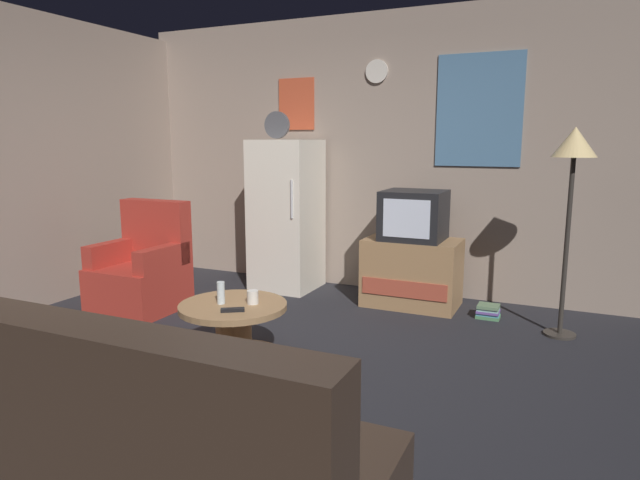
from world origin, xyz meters
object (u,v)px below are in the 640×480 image
at_px(book_stack, 488,311).
at_px(wine_glass, 221,293).
at_px(remote_control, 233,310).
at_px(couch, 153,466).
at_px(coffee_table, 234,334).
at_px(armchair, 143,272).
at_px(mug_ceramic_white, 253,297).
at_px(crt_tv, 414,215).
at_px(standing_lamp, 574,159).
at_px(tv_stand, 412,272).
at_px(fridge, 286,215).

bearing_deg(book_stack, wine_glass, -130.62).
bearing_deg(remote_control, couch, -100.30).
distance_m(coffee_table, remote_control, 0.28).
bearing_deg(remote_control, armchair, 117.74).
xyz_separation_m(remote_control, couch, (0.58, -1.41, -0.12)).
distance_m(mug_ceramic_white, armchair, 1.70).
relative_size(crt_tv, coffee_table, 0.75).
distance_m(standing_lamp, coffee_table, 2.75).
height_order(tv_stand, couch, couch).
bearing_deg(crt_tv, standing_lamp, -13.88).
distance_m(coffee_table, mug_ceramic_white, 0.29).
xyz_separation_m(wine_glass, mug_ceramic_white, (0.19, 0.09, -0.03)).
relative_size(remote_control, book_stack, 0.77).
relative_size(fridge, mug_ceramic_white, 19.67).
relative_size(crt_tv, remote_control, 3.60).
bearing_deg(coffee_table, tv_stand, 68.26).
relative_size(standing_lamp, armchair, 1.66).
height_order(wine_glass, book_stack, wine_glass).
bearing_deg(armchair, fridge, 54.65).
distance_m(tv_stand, wine_glass, 2.03).
relative_size(wine_glass, couch, 0.09).
bearing_deg(fridge, standing_lamp, -8.56).
xyz_separation_m(remote_control, book_stack, (1.33, 1.86, -0.37)).
relative_size(remote_control, armchair, 0.16).
distance_m(coffee_table, wine_glass, 0.30).
height_order(mug_ceramic_white, remote_control, mug_ceramic_white).
relative_size(wine_glass, remote_control, 1.00).
relative_size(fridge, coffee_table, 2.46).
relative_size(tv_stand, wine_glass, 5.60).
height_order(coffee_table, book_stack, coffee_table).
distance_m(tv_stand, remote_control, 2.07).
height_order(remote_control, couch, couch).
distance_m(wine_glass, book_stack, 2.34).
xyz_separation_m(crt_tv, mug_ceramic_white, (-0.61, -1.77, -0.37)).
distance_m(standing_lamp, wine_glass, 2.72).
relative_size(fridge, book_stack, 9.12).
distance_m(tv_stand, book_stack, 0.75).
relative_size(crt_tv, wine_glass, 3.60).
height_order(coffee_table, remote_control, remote_control).
xyz_separation_m(coffee_table, couch, (0.67, -1.56, 0.10)).
bearing_deg(fridge, wine_glass, -74.63).
bearing_deg(armchair, wine_glass, -29.14).
distance_m(standing_lamp, remote_control, 2.68).
xyz_separation_m(fridge, book_stack, (2.03, -0.19, -0.69)).
height_order(mug_ceramic_white, couch, couch).
height_order(standing_lamp, armchair, standing_lamp).
bearing_deg(fridge, crt_tv, -3.36).
bearing_deg(armchair, mug_ceramic_white, -23.41).
distance_m(armchair, couch, 3.11).
height_order(tv_stand, remote_control, tv_stand).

